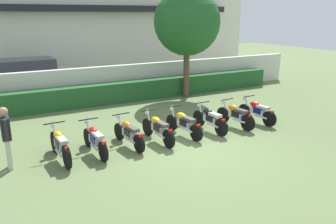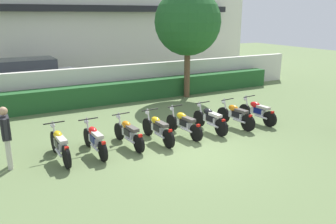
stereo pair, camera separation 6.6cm
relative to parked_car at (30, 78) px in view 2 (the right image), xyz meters
name	(u,v)px [view 2 (the right image)]	position (x,y,z in m)	size (l,w,h in m)	color
ground	(191,150)	(3.28, -9.59, -0.94)	(60.00, 60.00, 0.00)	#607547
building	(69,13)	(3.28, 5.26, 3.09)	(23.28, 6.50, 8.06)	silver
compound_wall	(110,83)	(3.28, -2.26, -0.13)	(22.11, 0.30, 1.61)	silver
hedge_row	(115,93)	(3.28, -2.96, -0.48)	(17.69, 0.70, 0.92)	#235628
parked_car	(30,78)	(0.00, 0.00, 0.00)	(4.55, 2.17, 1.89)	silver
tree_far_side	(188,22)	(6.78, -3.57, 2.65)	(3.14, 3.14, 5.17)	brown
motorcycle_in_row_0	(60,144)	(-0.32, -8.42, -0.48)	(0.60, 1.94, 0.98)	black
motorcycle_in_row_1	(95,139)	(0.67, -8.43, -0.50)	(0.60, 1.88, 0.95)	black
motorcycle_in_row_2	(128,133)	(1.76, -8.35, -0.50)	(0.60, 1.87, 0.94)	black
motorcycle_in_row_3	(158,128)	(2.73, -8.43, -0.49)	(0.60, 1.93, 0.96)	black
motorcycle_in_row_4	(184,123)	(3.75, -8.35, -0.50)	(0.60, 1.89, 0.94)	black
motorcycle_in_row_5	(210,119)	(4.78, -8.40, -0.49)	(0.60, 1.83, 0.96)	black
motorcycle_in_row_6	(236,115)	(5.88, -8.44, -0.49)	(0.60, 1.80, 0.96)	black
motorcycle_in_row_7	(257,111)	(6.92, -8.43, -0.49)	(0.60, 1.80, 0.95)	black
inspector_person	(6,132)	(-1.61, -8.31, 0.06)	(0.23, 0.68, 1.68)	beige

